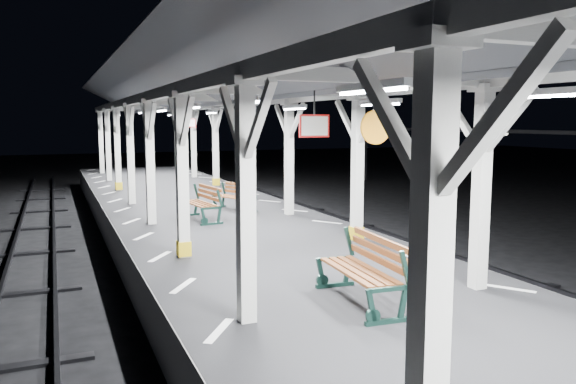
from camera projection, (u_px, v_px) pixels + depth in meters
ground at (315, 323)px, 10.45m from camera, size 120.00×120.00×0.00m
platform at (315, 297)px, 10.38m from camera, size 6.00×50.00×1.00m
hazard_stripes_left at (183, 286)px, 9.38m from camera, size 1.00×48.00×0.01m
hazard_stripes_right at (425, 258)px, 11.26m from camera, size 1.00×48.00×0.01m
track_left at (18, 364)px, 8.52m from camera, size 2.20×60.00×0.16m
track_right at (520, 288)px, 12.35m from camera, size 2.20×60.00×0.16m
canopy at (317, 74)px, 9.86m from camera, size 5.40×49.00×4.65m
bench_near at (366, 268)px, 8.44m from camera, size 0.83×1.92×1.02m
bench_mid at (203, 202)px, 15.60m from camera, size 0.88×1.82×0.95m
bench_far at (236, 196)px, 17.40m from camera, size 1.12×1.60×0.82m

